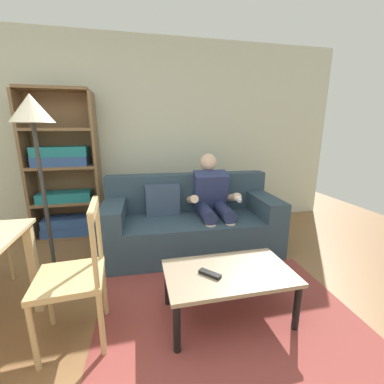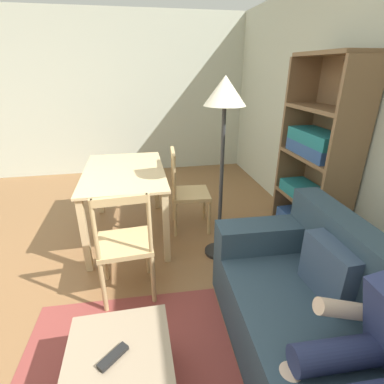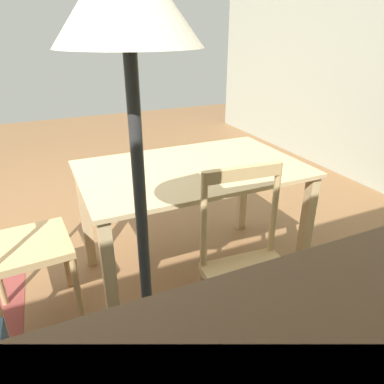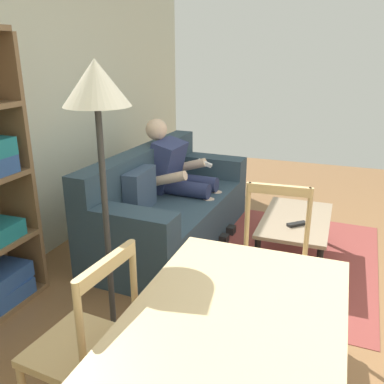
{
  "view_description": "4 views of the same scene",
  "coord_description": "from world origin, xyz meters",
  "px_view_note": "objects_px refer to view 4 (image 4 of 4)",
  "views": [
    {
      "loc": [
        0.36,
        -0.87,
        1.42
      ],
      "look_at": [
        0.96,
        1.82,
        0.72
      ],
      "focal_mm": 23.42,
      "sensor_mm": 36.0,
      "label": 1
    },
    {
      "loc": [
        1.93,
        0.87,
        1.77
      ],
      "look_at": [
        -0.05,
        1.26,
        0.9
      ],
      "focal_mm": 27.17,
      "sensor_mm": 36.0,
      "label": 2
    },
    {
      "loc": [
        -0.25,
        2.52,
        1.52
      ],
      "look_at": [
        -1.07,
        0.72,
        0.6
      ],
      "focal_mm": 33.04,
      "sensor_mm": 36.0,
      "label": 3
    },
    {
      "loc": [
        -2.36,
        0.4,
        1.75
      ],
      "look_at": [
        -0.05,
        1.26,
        0.9
      ],
      "focal_mm": 38.45,
      "sensor_mm": 36.0,
      "label": 4
    }
  ],
  "objects_px": {
    "couch": "(167,209)",
    "coffee_table": "(296,224)",
    "person_lounging": "(179,175)",
    "tv_remote": "(297,224)",
    "dining_chair_near_wall": "(85,348)",
    "floor_lamp": "(98,112)",
    "dining_chair_facing_couch": "(272,268)",
    "dining_table": "(230,348)"
  },
  "relations": [
    {
      "from": "tv_remote",
      "to": "dining_chair_facing_couch",
      "type": "height_order",
      "value": "dining_chair_facing_couch"
    },
    {
      "from": "person_lounging",
      "to": "tv_remote",
      "type": "distance_m",
      "value": 1.28
    },
    {
      "from": "floor_lamp",
      "to": "coffee_table",
      "type": "bearing_deg",
      "value": -31.96
    },
    {
      "from": "person_lounging",
      "to": "dining_chair_near_wall",
      "type": "height_order",
      "value": "person_lounging"
    },
    {
      "from": "dining_chair_near_wall",
      "to": "dining_chair_facing_couch",
      "type": "bearing_deg",
      "value": -34.61
    },
    {
      "from": "dining_chair_near_wall",
      "to": "tv_remote",
      "type": "bearing_deg",
      "value": -21.04
    },
    {
      "from": "tv_remote",
      "to": "dining_table",
      "type": "xyz_separation_m",
      "value": [
        -1.91,
        0.05,
        0.24
      ]
    },
    {
      "from": "tv_remote",
      "to": "floor_lamp",
      "type": "relative_size",
      "value": 0.1
    },
    {
      "from": "dining_chair_facing_couch",
      "to": "tv_remote",
      "type": "bearing_deg",
      "value": -3.1
    },
    {
      "from": "coffee_table",
      "to": "tv_remote",
      "type": "relative_size",
      "value": 5.6
    },
    {
      "from": "floor_lamp",
      "to": "dining_chair_near_wall",
      "type": "bearing_deg",
      "value": -159.6
    },
    {
      "from": "couch",
      "to": "dining_chair_near_wall",
      "type": "relative_size",
      "value": 2.14
    },
    {
      "from": "couch",
      "to": "dining_chair_facing_couch",
      "type": "height_order",
      "value": "dining_chair_facing_couch"
    },
    {
      "from": "dining_chair_facing_couch",
      "to": "floor_lamp",
      "type": "bearing_deg",
      "value": 114.7
    },
    {
      "from": "person_lounging",
      "to": "dining_chair_facing_couch",
      "type": "relative_size",
      "value": 1.17
    },
    {
      "from": "couch",
      "to": "dining_chair_facing_couch",
      "type": "relative_size",
      "value": 2.1
    },
    {
      "from": "tv_remote",
      "to": "floor_lamp",
      "type": "distance_m",
      "value": 1.94
    },
    {
      "from": "couch",
      "to": "coffee_table",
      "type": "height_order",
      "value": "couch"
    },
    {
      "from": "coffee_table",
      "to": "couch",
      "type": "bearing_deg",
      "value": 91.57
    },
    {
      "from": "person_lounging",
      "to": "floor_lamp",
      "type": "bearing_deg",
      "value": -171.67
    },
    {
      "from": "coffee_table",
      "to": "dining_chair_near_wall",
      "type": "relative_size",
      "value": 1.0
    },
    {
      "from": "coffee_table",
      "to": "dining_table",
      "type": "height_order",
      "value": "dining_table"
    },
    {
      "from": "person_lounging",
      "to": "dining_chair_facing_couch",
      "type": "bearing_deg",
      "value": -138.55
    },
    {
      "from": "coffee_table",
      "to": "person_lounging",
      "type": "bearing_deg",
      "value": 78.85
    },
    {
      "from": "person_lounging",
      "to": "coffee_table",
      "type": "bearing_deg",
      "value": -101.15
    },
    {
      "from": "coffee_table",
      "to": "dining_chair_facing_couch",
      "type": "relative_size",
      "value": 0.99
    },
    {
      "from": "coffee_table",
      "to": "floor_lamp",
      "type": "relative_size",
      "value": 0.55
    },
    {
      "from": "person_lounging",
      "to": "dining_table",
      "type": "relative_size",
      "value": 0.85
    },
    {
      "from": "couch",
      "to": "dining_chair_near_wall",
      "type": "bearing_deg",
      "value": -166.8
    },
    {
      "from": "tv_remote",
      "to": "coffee_table",
      "type": "bearing_deg",
      "value": -33.94
    },
    {
      "from": "person_lounging",
      "to": "dining_chair_facing_couch",
      "type": "distance_m",
      "value": 1.74
    },
    {
      "from": "dining_chair_near_wall",
      "to": "dining_chair_facing_couch",
      "type": "distance_m",
      "value": 1.21
    },
    {
      "from": "dining_chair_near_wall",
      "to": "person_lounging",
      "type": "bearing_deg",
      "value": 11.48
    },
    {
      "from": "tv_remote",
      "to": "dining_chair_near_wall",
      "type": "bearing_deg",
      "value": 116.54
    },
    {
      "from": "dining_chair_near_wall",
      "to": "floor_lamp",
      "type": "xyz_separation_m",
      "value": [
        0.58,
        0.22,
        0.99
      ]
    },
    {
      "from": "person_lounging",
      "to": "floor_lamp",
      "type": "xyz_separation_m",
      "value": [
        -1.72,
        -0.25,
        0.86
      ]
    },
    {
      "from": "dining_chair_near_wall",
      "to": "floor_lamp",
      "type": "relative_size",
      "value": 0.55
    },
    {
      "from": "person_lounging",
      "to": "tv_remote",
      "type": "xyz_separation_m",
      "value": [
        -0.39,
        -1.2,
        -0.18
      ]
    },
    {
      "from": "couch",
      "to": "person_lounging",
      "type": "relative_size",
      "value": 1.79
    },
    {
      "from": "person_lounging",
      "to": "couch",
      "type": "bearing_deg",
      "value": 177.83
    },
    {
      "from": "coffee_table",
      "to": "dining_chair_near_wall",
      "type": "distance_m",
      "value": 2.19
    },
    {
      "from": "person_lounging",
      "to": "dining_chair_near_wall",
      "type": "relative_size",
      "value": 1.19
    }
  ]
}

